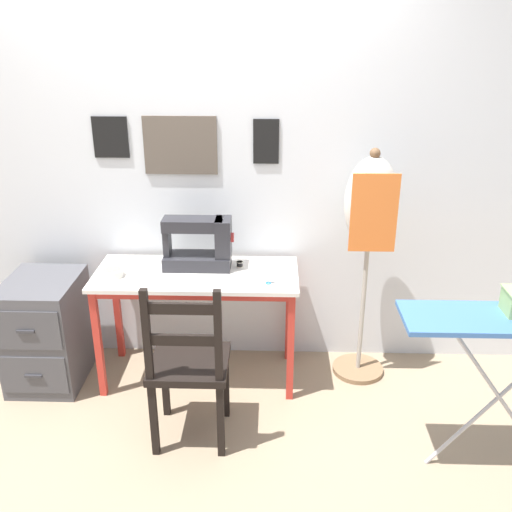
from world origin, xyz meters
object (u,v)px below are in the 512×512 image
object	(u,v)px
scissors	(274,283)
fabric_bowl	(112,273)
dress_form	(370,218)
thread_spool_near_machine	(240,264)
wooden_chair	(189,366)
filing_cabinet	(47,331)
sewing_machine	(202,245)

from	to	relation	value
scissors	fabric_bowl	bearing A→B (deg)	175.81
scissors	dress_form	xyz separation A→B (m)	(0.55, 0.21, 0.32)
scissors	thread_spool_near_machine	size ratio (longest dim) A/B	3.06
scissors	thread_spool_near_machine	bearing A→B (deg)	131.44
thread_spool_near_machine	wooden_chair	world-z (taller)	wooden_chair
wooden_chair	filing_cabinet	distance (m)	1.09
fabric_bowl	scissors	xyz separation A→B (m)	(0.93, -0.07, -0.02)
sewing_machine	scissors	distance (m)	0.50
scissors	filing_cabinet	bearing A→B (deg)	176.37
sewing_machine	thread_spool_near_machine	size ratio (longest dim) A/B	9.38
sewing_machine	dress_form	xyz separation A→B (m)	(0.97, -0.00, 0.18)
sewing_machine	fabric_bowl	bearing A→B (deg)	-163.94
fabric_bowl	scissors	world-z (taller)	fabric_bowl
scissors	filing_cabinet	size ratio (longest dim) A/B	0.20
fabric_bowl	thread_spool_near_machine	distance (m)	0.75
wooden_chair	dress_form	world-z (taller)	dress_form
wooden_chair	dress_form	size ratio (longest dim) A/B	0.66
thread_spool_near_machine	filing_cabinet	size ratio (longest dim) A/B	0.07
thread_spool_near_machine	fabric_bowl	bearing A→B (deg)	-167.35
fabric_bowl	filing_cabinet	size ratio (longest dim) A/B	0.20
sewing_machine	scissors	world-z (taller)	sewing_machine
dress_form	sewing_machine	bearing A→B (deg)	179.86
dress_form	wooden_chair	bearing A→B (deg)	-146.24
sewing_machine	dress_form	distance (m)	0.99
fabric_bowl	scissors	bearing A→B (deg)	-4.19
filing_cabinet	scissors	bearing A→B (deg)	-3.63
sewing_machine	thread_spool_near_machine	bearing A→B (deg)	4.56
dress_form	fabric_bowl	bearing A→B (deg)	-174.47
wooden_chair	fabric_bowl	bearing A→B (deg)	134.55
sewing_machine	fabric_bowl	distance (m)	0.54
fabric_bowl	scissors	size ratio (longest dim) A/B	0.98
thread_spool_near_machine	scissors	bearing A→B (deg)	-48.56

